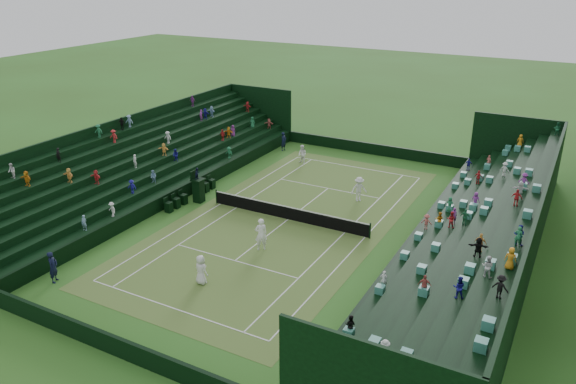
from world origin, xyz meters
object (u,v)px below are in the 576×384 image
object	(u,v)px
tennis_net	(288,213)
umpire_chair	(198,187)
player_near_west	(201,270)
player_near_east	(261,234)
player_far_east	(359,189)
player_far_west	(302,154)

from	to	relation	value
tennis_net	umpire_chair	world-z (taller)	umpire_chair
player_near_west	player_near_east	xyz separation A→B (m)	(0.81, 4.81, 0.19)
umpire_chair	player_far_east	world-z (taller)	umpire_chair
tennis_net	player_near_west	bearing A→B (deg)	-91.24
player_near_west	player_far_east	size ratio (longest dim) A/B	0.91
player_near_west	player_near_east	size ratio (longest dim) A/B	0.82
tennis_net	umpire_chair	distance (m)	7.12
player_near_west	player_far_west	xyz separation A→B (m)	(-4.20, 19.96, -0.02)
player_near_west	player_far_west	world-z (taller)	player_near_west
player_near_west	player_far_west	size ratio (longest dim) A/B	1.03
umpire_chair	player_near_east	world-z (taller)	umpire_chair
player_near_east	player_far_west	distance (m)	15.95
umpire_chair	player_far_west	bearing A→B (deg)	76.26
tennis_net	player_far_east	bearing A→B (deg)	60.94
umpire_chair	player_far_east	bearing A→B (deg)	29.22
tennis_net	player_near_east	bearing A→B (deg)	-82.24
umpire_chair	player_near_west	world-z (taller)	umpire_chair
player_near_east	player_far_west	size ratio (longest dim) A/B	1.26
tennis_net	player_far_west	world-z (taller)	player_far_west
player_near_west	tennis_net	bearing A→B (deg)	-81.62
umpire_chair	player_far_west	size ratio (longest dim) A/B	1.60
player_near_east	player_far_west	xyz separation A→B (m)	(-5.01, 15.15, -0.21)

